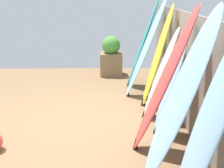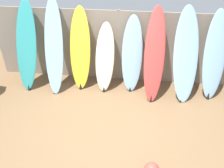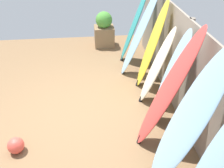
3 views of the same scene
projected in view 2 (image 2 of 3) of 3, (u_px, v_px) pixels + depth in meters
The scene contains 10 objects.
ground at pixel (108, 133), 4.93m from camera, with size 7.68×7.68×0.00m, color brown.
fence_back at pixel (118, 47), 6.06m from camera, with size 6.08×0.11×1.80m.
surfboard_teal_0 at pixel (26, 47), 5.80m from camera, with size 0.59×0.79×2.06m.
surfboard_skyblue_1 at pixel (54, 48), 5.71m from camera, with size 0.49×0.88×2.11m.
surfboard_yellow_2 at pixel (80, 50), 5.81m from camera, with size 0.48×0.57×1.92m.
surfboard_cream_3 at pixel (105, 58), 5.83m from camera, with size 0.48×0.64×1.59m.
surfboard_skyblue_4 at pixel (132, 55), 5.76m from camera, with size 0.49×0.51×1.77m.
surfboard_red_5 at pixel (154, 56), 5.48m from camera, with size 0.45×0.85×2.02m.
surfboard_skyblue_6 at pixel (186, 56), 5.45m from camera, with size 0.65×0.87×2.03m.
surfboard_skyblue_7 at pixel (215, 56), 5.50m from camera, with size 0.55×0.69×1.97m.
Camera 2 is at (0.47, -3.47, 3.60)m, focal length 40.00 mm.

